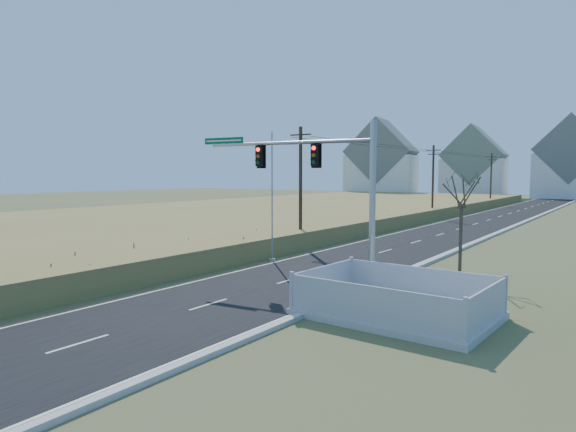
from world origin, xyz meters
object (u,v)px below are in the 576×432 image
object	(u,v)px
traffic_signal_mast	(334,188)
fence_enclosure	(397,309)
bare_tree	(462,189)
open_sign	(337,300)
flagpole	(272,210)

from	to	relation	value
traffic_signal_mast	fence_enclosure	bearing A→B (deg)	-39.64
fence_enclosure	bare_tree	bearing A→B (deg)	93.93
open_sign	flagpole	world-z (taller)	flagpole
fence_enclosure	traffic_signal_mast	bearing A→B (deg)	148.75
flagpole	traffic_signal_mast	bearing A→B (deg)	-32.64
traffic_signal_mast	flagpole	xyz separation A→B (m)	(-6.89, 4.41, -1.57)
traffic_signal_mast	bare_tree	bearing A→B (deg)	46.55
traffic_signal_mast	open_sign	world-z (taller)	traffic_signal_mast
open_sign	bare_tree	bearing A→B (deg)	106.82
fence_enclosure	open_sign	xyz separation A→B (m)	(-2.60, -0.02, 0.01)
bare_tree	traffic_signal_mast	bearing A→B (deg)	-128.34
flagpole	fence_enclosure	bearing A→B (deg)	-33.40
traffic_signal_mast	flagpole	world-z (taller)	flagpole
fence_enclosure	flagpole	size ratio (longest dim) A/B	0.90
traffic_signal_mast	bare_tree	world-z (taller)	traffic_signal_mast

